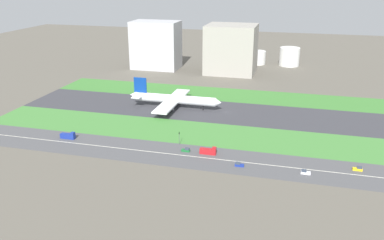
{
  "coord_description": "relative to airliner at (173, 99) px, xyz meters",
  "views": [
    {
      "loc": [
        43.85,
        -255.48,
        87.9
      ],
      "look_at": [
        -14.4,
        -36.5,
        6.0
      ],
      "focal_mm": 38.42,
      "sensor_mm": 36.0,
      "label": 1
    }
  ],
  "objects": [
    {
      "name": "fuel_tank_east",
      "position": [
        71.18,
        159.0,
        2.71
      ],
      "size": [
        19.54,
        19.54,
        17.88
      ],
      "primitive_type": "cylinder",
      "color": "silver",
      "rests_on": "ground_plane"
    },
    {
      "name": "fuel_tank_west",
      "position": [
        10.01,
        159.0,
        0.06
      ],
      "size": [
        18.32,
        18.32,
        12.58
      ],
      "primitive_type": "cylinder",
      "color": "silver",
      "rests_on": "ground_plane"
    },
    {
      "name": "car_2",
      "position": [
        88.39,
        -78.0,
        -5.31
      ],
      "size": [
        4.4,
        1.8,
        2.0
      ],
      "rotation": [
        0.0,
        0.0,
        3.14
      ],
      "color": "silver",
      "rests_on": "highway"
    },
    {
      "name": "highway",
      "position": [
        37.68,
        -73.0,
        -6.18
      ],
      "size": [
        280.0,
        28.0,
        0.1
      ],
      "primitive_type": "cube",
      "color": "#4C4C4F",
      "rests_on": "ground_plane"
    },
    {
      "name": "car_4",
      "position": [
        112.34,
        -68.0,
        -5.31
      ],
      "size": [
        4.4,
        1.8,
        2.0
      ],
      "color": "yellow",
      "rests_on": "highway"
    },
    {
      "name": "traffic_light",
      "position": [
        22.42,
        -60.01,
        -1.94
      ],
      "size": [
        0.36,
        0.5,
        7.2
      ],
      "color": "#4C4C51",
      "rests_on": "highway"
    },
    {
      "name": "highway_centerline",
      "position": [
        37.68,
        -73.0,
        -6.13
      ],
      "size": [
        266.0,
        0.5,
        0.01
      ],
      "primitive_type": "cube",
      "color": "silver",
      "rests_on": "highway"
    },
    {
      "name": "fuel_tank_centre",
      "position": [
        38.51,
        159.0,
        0.23
      ],
      "size": [
        18.76,
        18.76,
        12.92
      ],
      "primitive_type": "cylinder",
      "color": "silver",
      "rests_on": "ground_plane"
    },
    {
      "name": "airliner",
      "position": [
        0.0,
        0.0,
        0.0
      ],
      "size": [
        65.0,
        56.0,
        19.7
      ],
      "color": "white",
      "rests_on": "runway"
    },
    {
      "name": "hangar_building",
      "position": [
        20.09,
        114.0,
        15.56
      ],
      "size": [
        44.38,
        38.4,
        43.58
      ],
      "primitive_type": "cube",
      "color": "#9E998E",
      "rests_on": "ground_plane"
    },
    {
      "name": "car_1",
      "position": [
        57.68,
        -78.0,
        -5.31
      ],
      "size": [
        4.4,
        1.8,
        2.0
      ],
      "rotation": [
        0.0,
        0.0,
        3.14
      ],
      "color": "navy",
      "rests_on": "highway"
    },
    {
      "name": "car_0",
      "position": [
        28.48,
        -68.0,
        -5.31
      ],
      "size": [
        4.4,
        1.8,
        2.0
      ],
      "color": "#19662D",
      "rests_on": "highway"
    },
    {
      "name": "truck_0",
      "position": [
        -39.95,
        -68.0,
        -4.56
      ],
      "size": [
        8.4,
        2.5,
        4.0
      ],
      "color": "navy",
      "rests_on": "highway"
    },
    {
      "name": "truck_1",
      "position": [
        40.38,
        -68.0,
        -4.56
      ],
      "size": [
        8.4,
        2.5,
        4.0
      ],
      "color": "#B2191E",
      "rests_on": "highway"
    },
    {
      "name": "ground_plane",
      "position": [
        37.68,
        -0.0,
        -6.23
      ],
      "size": [
        800.0,
        800.0,
        0.0
      ],
      "primitive_type": "plane",
      "color": "#5B564C"
    },
    {
      "name": "terminal_building",
      "position": [
        -52.32,
        114.0,
        16.08
      ],
      "size": [
        44.22,
        27.33,
        44.63
      ],
      "primitive_type": "cube",
      "color": "#B2B2B7",
      "rests_on": "ground_plane"
    },
    {
      "name": "grass_median_south",
      "position": [
        37.68,
        -41.0,
        -6.18
      ],
      "size": [
        280.0,
        36.0,
        0.1
      ],
      "primitive_type": "cube",
      "color": "#427F38",
      "rests_on": "ground_plane"
    },
    {
      "name": "grass_median_north",
      "position": [
        37.68,
        41.0,
        -6.18
      ],
      "size": [
        280.0,
        36.0,
        0.1
      ],
      "primitive_type": "cube",
      "color": "#3D7A33",
      "rests_on": "ground_plane"
    },
    {
      "name": "runway",
      "position": [
        37.68,
        -0.0,
        -6.18
      ],
      "size": [
        280.0,
        46.0,
        0.1
      ],
      "primitive_type": "cube",
      "color": "#38383D",
      "rests_on": "ground_plane"
    }
  ]
}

